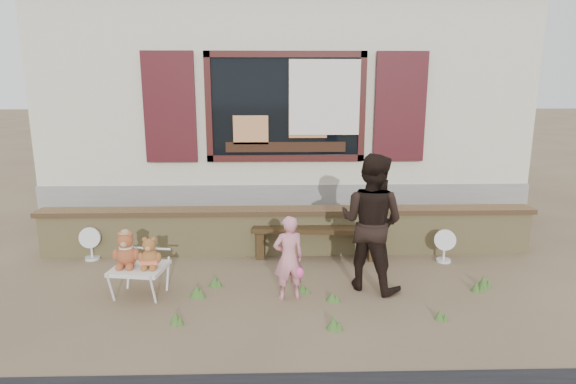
{
  "coord_description": "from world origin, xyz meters",
  "views": [
    {
      "loc": [
        -0.17,
        -5.66,
        2.43
      ],
      "look_at": [
        0.0,
        0.6,
        1.0
      ],
      "focal_mm": 30.0,
      "sensor_mm": 36.0,
      "label": 1
    }
  ],
  "objects_px": {
    "folding_chair": "(139,269)",
    "teddy_bear_left": "(126,249)",
    "bench": "(317,235)",
    "adult": "(371,222)",
    "teddy_bear_right": "(150,252)",
    "child": "(289,258)"
  },
  "relations": [
    {
      "from": "folding_chair",
      "to": "teddy_bear_left",
      "type": "bearing_deg",
      "value": -180.0
    },
    {
      "from": "bench",
      "to": "teddy_bear_left",
      "type": "height_order",
      "value": "teddy_bear_left"
    },
    {
      "from": "adult",
      "to": "teddy_bear_right",
      "type": "bearing_deg",
      "value": 39.09
    },
    {
      "from": "teddy_bear_left",
      "to": "child",
      "type": "relative_size",
      "value": 0.43
    },
    {
      "from": "bench",
      "to": "adult",
      "type": "relative_size",
      "value": 1.11
    },
    {
      "from": "teddy_bear_left",
      "to": "teddy_bear_right",
      "type": "height_order",
      "value": "teddy_bear_left"
    },
    {
      "from": "folding_chair",
      "to": "adult",
      "type": "relative_size",
      "value": 0.4
    },
    {
      "from": "teddy_bear_right",
      "to": "child",
      "type": "relative_size",
      "value": 0.37
    },
    {
      "from": "teddy_bear_right",
      "to": "child",
      "type": "height_order",
      "value": "child"
    },
    {
      "from": "bench",
      "to": "adult",
      "type": "xyz_separation_m",
      "value": [
        0.55,
        -1.04,
        0.48
      ]
    },
    {
      "from": "folding_chair",
      "to": "teddy_bear_right",
      "type": "distance_m",
      "value": 0.26
    },
    {
      "from": "folding_chair",
      "to": "adult",
      "type": "height_order",
      "value": "adult"
    },
    {
      "from": "teddy_bear_left",
      "to": "adult",
      "type": "xyz_separation_m",
      "value": [
        2.84,
        0.14,
        0.25
      ]
    },
    {
      "from": "bench",
      "to": "teddy_bear_left",
      "type": "distance_m",
      "value": 2.59
    },
    {
      "from": "bench",
      "to": "child",
      "type": "bearing_deg",
      "value": -103.69
    },
    {
      "from": "teddy_bear_right",
      "to": "adult",
      "type": "distance_m",
      "value": 2.59
    },
    {
      "from": "folding_chair",
      "to": "child",
      "type": "xyz_separation_m",
      "value": [
        1.72,
        -0.12,
        0.17
      ]
    },
    {
      "from": "teddy_bear_left",
      "to": "adult",
      "type": "relative_size",
      "value": 0.26
    },
    {
      "from": "teddy_bear_right",
      "to": "child",
      "type": "distance_m",
      "value": 1.59
    },
    {
      "from": "teddy_bear_right",
      "to": "teddy_bear_left",
      "type": "bearing_deg",
      "value": -180.0
    },
    {
      "from": "bench",
      "to": "teddy_bear_left",
      "type": "relative_size",
      "value": 4.27
    },
    {
      "from": "folding_chair",
      "to": "child",
      "type": "height_order",
      "value": "child"
    }
  ]
}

